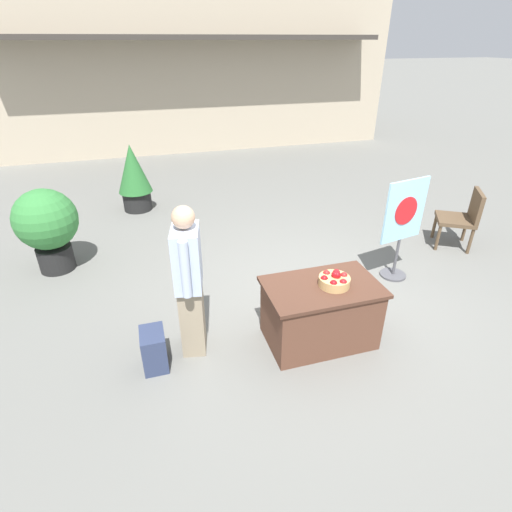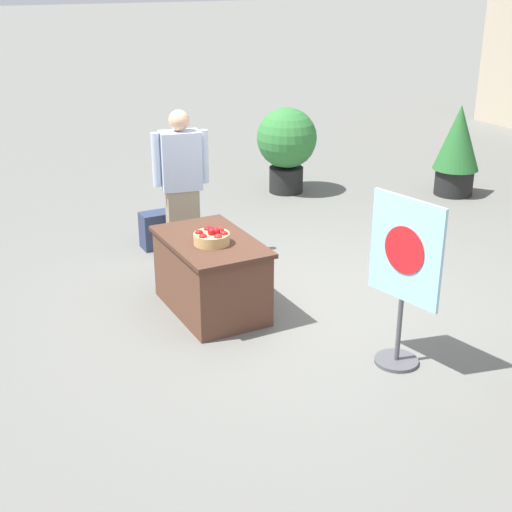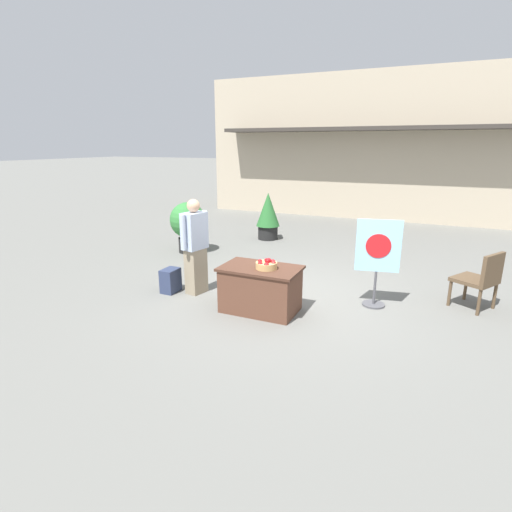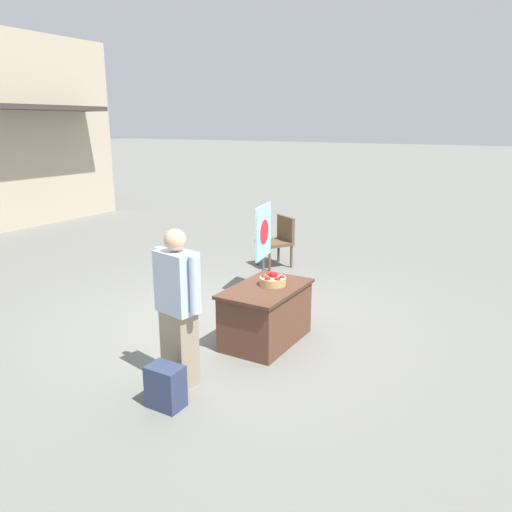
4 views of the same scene
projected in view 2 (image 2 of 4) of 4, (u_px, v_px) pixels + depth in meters
ground_plane at (298, 301)px, 6.93m from camera, size 120.00×120.00×0.00m
display_table at (211, 275)px, 6.63m from camera, size 1.21×0.75×0.71m
apple_basket at (212, 237)px, 6.37m from camera, size 0.32×0.32×0.16m
person_visitor at (182, 185)px, 7.67m from camera, size 0.34×0.60×1.65m
backpack at (156, 230)px, 8.19m from camera, size 0.24×0.34×0.42m
poster_board at (404, 273)px, 5.56m from camera, size 0.68×0.36×1.42m
potted_plant_far_left at (457, 148)px, 9.94m from camera, size 0.64×0.64×1.27m
potted_plant_near_left at (287, 143)px, 10.04m from camera, size 0.85×0.85×1.21m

